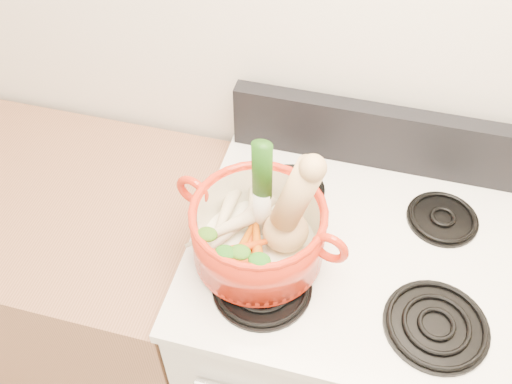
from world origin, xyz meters
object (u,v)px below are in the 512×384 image
(dutch_oven, at_px, (258,232))
(stove_body, at_px, (335,344))
(squash, at_px, (287,206))
(leek, at_px, (262,188))

(dutch_oven, bearing_deg, stove_body, 33.23)
(dutch_oven, xyz_separation_m, squash, (0.06, 0.02, 0.09))
(squash, bearing_deg, dutch_oven, 170.89)
(stove_body, relative_size, leek, 3.20)
(stove_body, height_order, squash, squash)
(squash, height_order, leek, leek)
(squash, xyz_separation_m, leek, (-0.06, 0.03, 0.01))
(stove_body, relative_size, dutch_oven, 3.10)
(leek, bearing_deg, stove_body, 10.68)
(dutch_oven, xyz_separation_m, leek, (-0.00, 0.04, 0.10))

